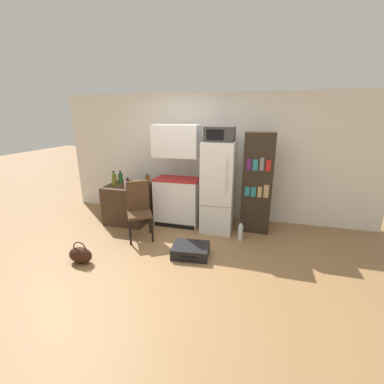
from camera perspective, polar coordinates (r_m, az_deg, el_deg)
The scene contains 18 objects.
ground_plane at distance 3.94m, azimuth -4.81°, elevation -15.15°, with size 24.00×24.00×0.00m, color olive.
wall_back at distance 5.28m, azimuth 4.38°, elevation 7.70°, with size 6.40×0.10×2.49m.
side_table at distance 5.31m, azimuth -13.88°, elevation -2.41°, with size 0.79×0.73×0.75m.
kitchen_hutch at distance 4.89m, azimuth -3.31°, elevation 2.40°, with size 0.86×0.48×1.91m.
refrigerator at distance 4.66m, azimuth 5.85°, elevation 1.06°, with size 0.56×0.62×1.64m.
microwave at distance 4.49m, azimuth 6.21°, elevation 12.72°, with size 0.50×0.44×0.25m.
bookshelf at distance 4.72m, azimuth 14.29°, elevation 1.83°, with size 0.51×0.32×1.80m.
bottle_green_tall at distance 5.39m, azimuth -15.58°, elevation 3.05°, with size 0.09×0.09×0.24m.
bottle_wine_dark at distance 4.83m, azimuth -14.03°, elevation 1.60°, with size 0.08×0.08×0.24m.
bottle_ketchup_red at distance 5.61m, azimuth -15.69°, elevation 3.16°, with size 0.09×0.09×0.15m.
bottle_milk_white at distance 4.95m, azimuth -14.41°, elevation 1.65°, with size 0.07×0.07×0.19m.
bottle_amber_beer at distance 5.32m, azimuth -9.87°, elevation 2.94°, with size 0.08×0.08×0.18m.
bottle_olive_oil at distance 5.20m, azimuth -16.89°, elevation 2.66°, with size 0.09×0.09×0.29m.
bowl at distance 5.36m, azimuth -12.28°, elevation 2.32°, with size 0.15×0.15×0.04m.
chair at distance 4.52m, azimuth -11.73°, elevation -3.01°, with size 0.55×0.55×0.99m.
suitcase_large_flat at distance 4.04m, azimuth -0.31°, elevation -12.84°, with size 0.59×0.49×0.16m.
handbag at distance 4.17m, azimuth -23.54°, elevation -12.68°, with size 0.36×0.20×0.33m.
water_bottle_front at distance 4.54m, azimuth 10.69°, elevation -8.71°, with size 0.08×0.08×0.34m.
Camera 1 is at (1.18, -3.12, 2.08)m, focal length 24.00 mm.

